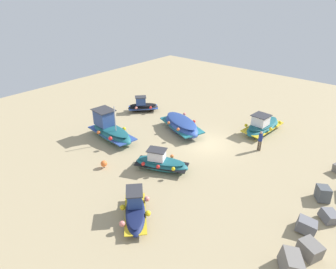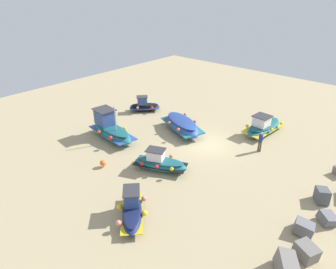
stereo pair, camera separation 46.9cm
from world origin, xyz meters
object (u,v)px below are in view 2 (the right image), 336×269
Objects in this scene: fishing_boat_1 at (111,129)px; fishing_boat_5 at (264,127)px; mooring_buoy_0 at (103,163)px; fishing_boat_0 at (132,209)px; fishing_boat_4 at (144,106)px; fishing_boat_2 at (160,163)px; fishing_boat_3 at (182,125)px; person_walking at (260,140)px.

fishing_boat_5 is at bearing -128.01° from fishing_boat_1.
fishing_boat_1 reaches higher than mooring_buoy_0.
fishing_boat_0 is 15.44m from fishing_boat_5.
fishing_boat_4 is at bearing -63.70° from fishing_boat_1.
fishing_boat_0 is at bearing 2.21° from fishing_boat_5.
fishing_boat_1 reaches higher than fishing_boat_5.
fishing_boat_2 is 6.51m from fishing_boat_3.
fishing_boat_3 is 3.13× the size of person_walking.
fishing_boat_0 is 5.89× the size of mooring_buoy_0.
person_walking is (-12.05, 1.99, 0.47)m from fishing_boat_0.
fishing_boat_5 reaches higher than fishing_boat_2.
fishing_boat_1 is 0.97× the size of fishing_boat_3.
fishing_boat_1 is 13.71m from fishing_boat_5.
fishing_boat_4 is 13.20m from person_walking.
fishing_boat_2 is at bearing -10.57° from fishing_boat_5.
fishing_boat_3 is (-5.90, -2.75, 0.13)m from fishing_boat_2.
fishing_boat_4 reaches higher than fishing_boat_3.
fishing_boat_0 reaches higher than fishing_boat_2.
fishing_boat_1 is 8.94× the size of mooring_buoy_0.
mooring_buoy_0 is (-2.17, -5.58, -0.18)m from fishing_boat_0.
fishing_boat_3 is 1.70× the size of fishing_boat_4.
mooring_buoy_0 is at bearing 72.07° from fishing_boat_4.
fishing_boat_4 is at bearing -150.03° from mooring_buoy_0.
fishing_boat_0 is 16.35m from fishing_boat_4.
fishing_boat_5 is at bearing -129.07° from fishing_boat_2.
fishing_boat_1 reaches higher than fishing_boat_4.
fishing_boat_4 is (-6.36, -2.36, -0.29)m from fishing_boat_1.
fishing_boat_0 is at bearing 91.44° from fishing_boat_2.
person_walking is (-6.49, 10.83, 0.16)m from fishing_boat_1.
person_walking is (-0.14, 13.19, 0.45)m from fishing_boat_4.
mooring_buoy_0 is at bearing 139.90° from fishing_boat_1.
person_walking is at bearing 25.97° from fishing_boat_5.
fishing_boat_1 is 1.65× the size of fishing_boat_4.
fishing_boat_0 is 12.22m from person_walking.
fishing_boat_0 is 5.99m from mooring_buoy_0.
fishing_boat_3 is at bearing -88.75° from fishing_boat_2.
fishing_boat_4 is at bearing 10.79° from fishing_boat_3.
fishing_boat_4 is at bearing -68.81° from fishing_boat_5.
fishing_boat_3 is 1.09× the size of fishing_boat_5.
fishing_boat_5 is (-10.66, 2.92, 0.07)m from fishing_boat_2.
fishing_boat_5 reaches higher than mooring_buoy_0.
fishing_boat_5 reaches higher than fishing_boat_3.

